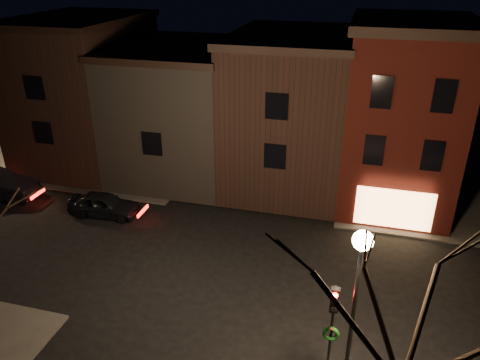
{
  "coord_description": "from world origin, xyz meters",
  "views": [
    {
      "loc": [
        5.74,
        -17.63,
        13.53
      ],
      "look_at": [
        0.15,
        3.15,
        3.2
      ],
      "focal_mm": 35.0,
      "sensor_mm": 36.0,
      "label": 1
    }
  ],
  "objects_px": {
    "parked_car_a": "(104,204)",
    "traffic_signal": "(332,320)",
    "street_lamp_near": "(359,273)",
    "bare_tree_right": "(417,312)"
  },
  "relations": [
    {
      "from": "street_lamp_near",
      "to": "traffic_signal",
      "type": "xyz_separation_m",
      "value": [
        -0.6,
        0.49,
        -2.37
      ]
    },
    {
      "from": "parked_car_a",
      "to": "traffic_signal",
      "type": "bearing_deg",
      "value": -126.49
    },
    {
      "from": "traffic_signal",
      "to": "street_lamp_near",
      "type": "bearing_deg",
      "value": -39.37
    },
    {
      "from": "street_lamp_near",
      "to": "bare_tree_right",
      "type": "distance_m",
      "value": 2.98
    },
    {
      "from": "traffic_signal",
      "to": "bare_tree_right",
      "type": "bearing_deg",
      "value": -57.59
    },
    {
      "from": "street_lamp_near",
      "to": "traffic_signal",
      "type": "bearing_deg",
      "value": 140.63
    },
    {
      "from": "traffic_signal",
      "to": "bare_tree_right",
      "type": "height_order",
      "value": "bare_tree_right"
    },
    {
      "from": "street_lamp_near",
      "to": "parked_car_a",
      "type": "xyz_separation_m",
      "value": [
        -14.1,
        9.06,
        -4.49
      ]
    },
    {
      "from": "street_lamp_near",
      "to": "bare_tree_right",
      "type": "relative_size",
      "value": 0.76
    },
    {
      "from": "traffic_signal",
      "to": "bare_tree_right",
      "type": "distance_m",
      "value": 4.87
    }
  ]
}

